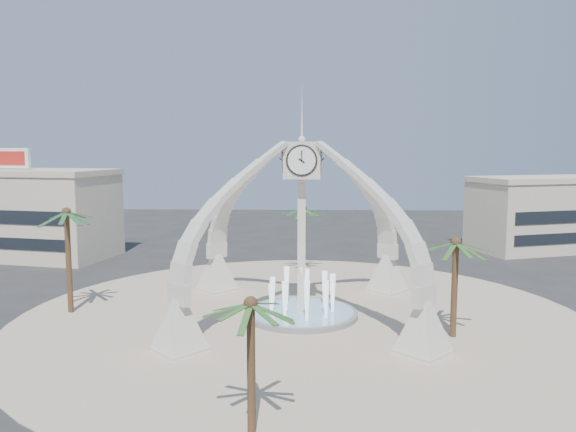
{
  "coord_description": "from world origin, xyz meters",
  "views": [
    {
      "loc": [
        0.18,
        -38.55,
        11.83
      ],
      "look_at": [
        -1.0,
        2.0,
        6.95
      ],
      "focal_mm": 35.0,
      "sensor_mm": 36.0,
      "label": 1
    }
  ],
  "objects_px": {
    "clock_tower": "(302,226)",
    "palm_east": "(456,244)",
    "palm_south": "(251,306)",
    "palm_north": "(304,210)",
    "fountain": "(301,313)",
    "palm_west": "(66,214)"
  },
  "relations": [
    {
      "from": "clock_tower",
      "to": "fountain",
      "type": "distance_m",
      "value": 6.2
    },
    {
      "from": "palm_north",
      "to": "clock_tower",
      "type": "bearing_deg",
      "value": -90.52
    },
    {
      "from": "fountain",
      "to": "palm_north",
      "type": "height_order",
      "value": "palm_north"
    },
    {
      "from": "clock_tower",
      "to": "palm_north",
      "type": "distance_m",
      "value": 14.01
    },
    {
      "from": "palm_south",
      "to": "palm_north",
      "type": "bearing_deg",
      "value": 86.05
    },
    {
      "from": "clock_tower",
      "to": "palm_south",
      "type": "relative_size",
      "value": 2.85
    },
    {
      "from": "fountain",
      "to": "palm_west",
      "type": "relative_size",
      "value": 0.98
    },
    {
      "from": "palm_north",
      "to": "palm_south",
      "type": "height_order",
      "value": "palm_north"
    },
    {
      "from": "palm_west",
      "to": "palm_south",
      "type": "bearing_deg",
      "value": -49.03
    },
    {
      "from": "palm_south",
      "to": "palm_west",
      "type": "bearing_deg",
      "value": 130.97
    },
    {
      "from": "clock_tower",
      "to": "palm_east",
      "type": "relative_size",
      "value": 2.61
    },
    {
      "from": "fountain",
      "to": "palm_east",
      "type": "xyz_separation_m",
      "value": [
        9.59,
        -4.03,
        5.69
      ]
    },
    {
      "from": "clock_tower",
      "to": "fountain",
      "type": "bearing_deg",
      "value": 90.0
    },
    {
      "from": "palm_west",
      "to": "palm_south",
      "type": "height_order",
      "value": "palm_west"
    },
    {
      "from": "palm_north",
      "to": "palm_south",
      "type": "xyz_separation_m",
      "value": [
        -2.11,
        -30.47,
        -0.6
      ]
    },
    {
      "from": "palm_west",
      "to": "clock_tower",
      "type": "bearing_deg",
      "value": -1.7
    },
    {
      "from": "palm_east",
      "to": "palm_south",
      "type": "distance_m",
      "value": 16.98
    },
    {
      "from": "palm_east",
      "to": "fountain",
      "type": "bearing_deg",
      "value": 157.18
    },
    {
      "from": "fountain",
      "to": "palm_east",
      "type": "bearing_deg",
      "value": -22.82
    },
    {
      "from": "palm_west",
      "to": "palm_south",
      "type": "distance_m",
      "value": 22.53
    },
    {
      "from": "fountain",
      "to": "palm_west",
      "type": "distance_m",
      "value": 18.09
    },
    {
      "from": "clock_tower",
      "to": "fountain",
      "type": "xyz_separation_m",
      "value": [
        0.0,
        0.0,
        -6.2
      ]
    }
  ]
}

